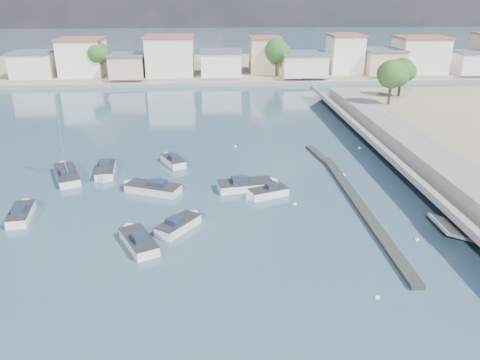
# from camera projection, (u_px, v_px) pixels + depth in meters

# --- Properties ---
(ground) EXTENTS (400.00, 400.00, 0.00)m
(ground) POSITION_uv_depth(u_px,v_px,m) (254.00, 124.00, 70.59)
(ground) COLOR #2B4057
(ground) RESTS_ON ground
(seawall_walkway) EXTENTS (5.00, 90.00, 1.80)m
(seawall_walkway) POSITION_uv_depth(u_px,v_px,m) (465.00, 183.00, 46.40)
(seawall_walkway) COLOR slate
(seawall_walkway) RESTS_ON ground
(breakwater) EXTENTS (2.00, 31.02, 0.35)m
(breakwater) POSITION_uv_depth(u_px,v_px,m) (350.00, 194.00, 45.68)
(breakwater) COLOR black
(breakwater) RESTS_ON ground
(far_shore_land) EXTENTS (160.00, 40.00, 1.40)m
(far_shore_land) POSITION_uv_depth(u_px,v_px,m) (235.00, 67.00, 118.43)
(far_shore_land) COLOR gray
(far_shore_land) RESTS_ON ground
(far_shore_quay) EXTENTS (160.00, 2.50, 0.80)m
(far_shore_quay) POSITION_uv_depth(u_px,v_px,m) (240.00, 83.00, 99.12)
(far_shore_quay) COLOR slate
(far_shore_quay) RESTS_ON ground
(far_town) EXTENTS (113.01, 12.80, 8.35)m
(far_town) POSITION_uv_depth(u_px,v_px,m) (287.00, 57.00, 103.54)
(far_town) COLOR #ECE5C6
(far_town) RESTS_ON far_shore_land
(shore_trees) EXTENTS (74.56, 38.32, 7.92)m
(shore_trees) POSITION_uv_depth(u_px,v_px,m) (282.00, 57.00, 94.77)
(shore_trees) COLOR #38281E
(shore_trees) RESTS_ON ground
(motorboat_a) EXTENTS (3.67, 5.03, 1.48)m
(motorboat_a) POSITION_uv_depth(u_px,v_px,m) (138.00, 241.00, 36.69)
(motorboat_a) COLOR silver
(motorboat_a) RESTS_ON ground
(motorboat_b) EXTENTS (3.84, 4.32, 1.48)m
(motorboat_b) POSITION_uv_depth(u_px,v_px,m) (180.00, 225.00, 39.24)
(motorboat_b) COLOR silver
(motorboat_b) RESTS_ON ground
(motorboat_c) EXTENTS (5.97, 4.02, 1.48)m
(motorboat_c) POSITION_uv_depth(u_px,v_px,m) (151.00, 188.00, 46.47)
(motorboat_c) COLOR silver
(motorboat_c) RESTS_ON ground
(motorboat_d) EXTENTS (4.27, 2.81, 1.48)m
(motorboat_d) POSITION_uv_depth(u_px,v_px,m) (266.00, 193.00, 45.37)
(motorboat_d) COLOR silver
(motorboat_d) RESTS_ON ground
(motorboat_e) EXTENTS (2.31, 4.88, 1.48)m
(motorboat_e) POSITION_uv_depth(u_px,v_px,m) (22.00, 213.00, 41.22)
(motorboat_e) COLOR silver
(motorboat_e) RESTS_ON ground
(motorboat_f) EXTENTS (3.20, 4.41, 1.48)m
(motorboat_f) POSITION_uv_depth(u_px,v_px,m) (172.00, 161.00, 54.00)
(motorboat_f) COLOR silver
(motorboat_f) RESTS_ON ground
(motorboat_g) EXTENTS (2.43, 5.56, 1.48)m
(motorboat_g) POSITION_uv_depth(u_px,v_px,m) (105.00, 171.00, 50.95)
(motorboat_g) COLOR silver
(motorboat_g) RESTS_ON ground
(motorboat_h) EXTENTS (6.25, 3.04, 1.48)m
(motorboat_h) POSITION_uv_depth(u_px,v_px,m) (248.00, 185.00, 47.19)
(motorboat_h) COLOR silver
(motorboat_h) RESTS_ON ground
(sailboat) EXTENTS (4.27, 6.79, 9.00)m
(sailboat) POSITION_uv_depth(u_px,v_px,m) (66.00, 174.00, 50.06)
(sailboat) COLOR silver
(sailboat) RESTS_ON ground
(mooring_buoys) EXTENTS (16.06, 32.81, 0.33)m
(mooring_buoys) POSITION_uv_depth(u_px,v_px,m) (330.00, 190.00, 46.98)
(mooring_buoys) COLOR white
(mooring_buoys) RESTS_ON ground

